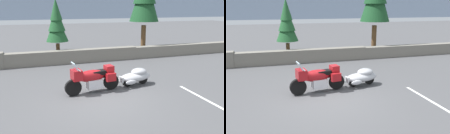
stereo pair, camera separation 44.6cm
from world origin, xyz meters
The scene contains 6 objects.
ground_plane centered at (0.00, 0.00, 0.00)m, with size 80.00×80.00×0.00m, color #4C4C4F.
stone_guard_wall centered at (-0.49, 6.15, 0.42)m, with size 24.00×0.62×0.92m.
touring_motorcycle centered at (-0.20, 0.81, 0.62)m, with size 2.31×0.94×1.33m.
car_shaped_trailer centered at (1.82, 1.10, 0.41)m, with size 2.23×0.93×0.76m.
pine_tree_secondary centered at (-0.90, 7.01, 2.44)m, with size 1.36×1.36×3.90m.
parking_stripe_marker centered at (3.63, -1.50, 0.00)m, with size 0.12×3.60×0.01m, color silver.
Camera 2 is at (-1.92, -8.11, 3.41)m, focal length 37.66 mm.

